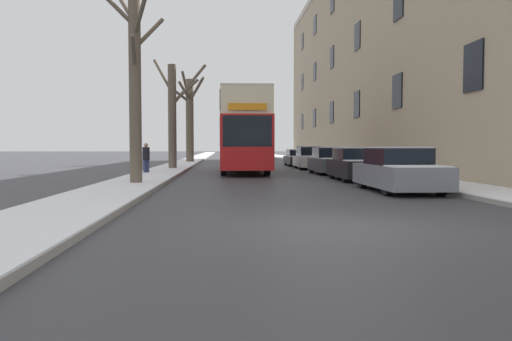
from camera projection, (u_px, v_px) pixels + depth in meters
name	position (u px, v px, depth m)	size (l,w,h in m)	color
ground_plane	(350.00, 227.00, 9.09)	(320.00, 320.00, 0.00)	#38383D
sidewalk_left	(196.00, 158.00, 61.55)	(2.35, 130.00, 0.16)	gray
sidewalk_right	(288.00, 158.00, 62.28)	(2.35, 130.00, 0.16)	gray
terrace_facade_right	(401.00, 53.00, 38.33)	(9.10, 54.73, 17.35)	tan
bare_tree_left_0	(134.00, 75.00, 18.09)	(2.87, 4.87, 8.31)	brown
bare_tree_left_1	(173.00, 113.00, 30.97)	(3.52, 1.93, 7.13)	brown
bare_tree_left_2	(189.00, 117.00, 44.54)	(3.40, 2.84, 7.90)	brown
double_decker_bus	(243.00, 129.00, 28.69)	(2.60, 10.73, 4.45)	red
parked_car_0	(399.00, 171.00, 16.31)	(1.90, 4.49, 1.47)	slate
parked_car_1	(355.00, 165.00, 21.78)	(1.70, 4.20, 1.45)	black
parked_car_2	(330.00, 161.00, 26.97)	(1.75, 4.02, 1.48)	#474C56
parked_car_3	(310.00, 158.00, 33.11)	(1.75, 4.26, 1.54)	silver
parked_car_4	(298.00, 158.00, 38.56)	(1.75, 4.32, 1.30)	black
pedestrian_left_sidewalk	(146.00, 158.00, 25.55)	(0.36, 0.36, 1.67)	navy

